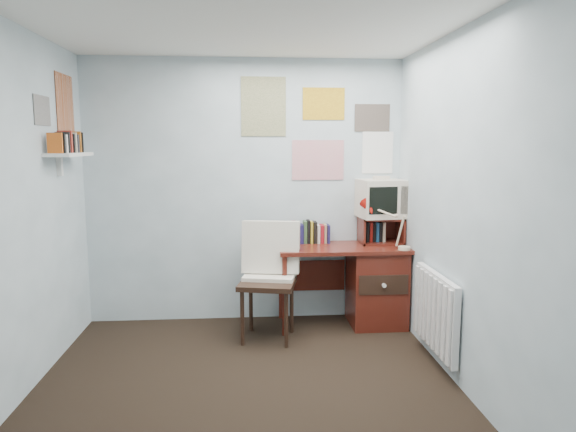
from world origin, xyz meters
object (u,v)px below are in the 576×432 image
(desk_lamp, at_px, (405,228))
(tv_riser, at_px, (381,230))
(desk, at_px, (370,282))
(wall_shelf, at_px, (69,154))
(radiator, at_px, (436,312))
(crt_tv, at_px, (381,197))
(desk_chair, at_px, (268,284))

(desk_lamp, relative_size, tv_riser, 1.00)
(desk, distance_m, wall_shelf, 2.87)
(tv_riser, distance_m, radiator, 1.15)
(tv_riser, bearing_deg, crt_tv, 98.24)
(desk, height_order, radiator, desk)
(desk, xyz_separation_m, desk_chair, (-0.98, -0.30, 0.09))
(desk_chair, distance_m, desk_lamp, 1.32)
(desk, distance_m, crt_tv, 0.82)
(radiator, bearing_deg, crt_tv, 99.26)
(desk_chair, xyz_separation_m, radiator, (1.27, -0.62, -0.08))
(tv_riser, bearing_deg, radiator, -80.72)
(desk_chair, bearing_deg, wall_shelf, -164.97)
(crt_tv, distance_m, radiator, 1.33)
(desk_chair, distance_m, wall_shelf, 1.94)
(desk_lamp, height_order, radiator, desk_lamp)
(desk, height_order, desk_lamp, desk_lamp)
(desk_lamp, relative_size, wall_shelf, 0.65)
(tv_riser, relative_size, crt_tv, 0.97)
(desk_lamp, height_order, tv_riser, desk_lamp)
(crt_tv, xyz_separation_m, radiator, (0.17, -1.06, -0.79))
(desk, bearing_deg, wall_shelf, -171.60)
(crt_tv, relative_size, wall_shelf, 0.67)
(desk_lamp, height_order, wall_shelf, wall_shelf)
(desk, bearing_deg, desk_lamp, -40.88)
(desk_lamp, bearing_deg, desk, 156.26)
(radiator, distance_m, wall_shelf, 3.15)
(desk_chair, xyz_separation_m, desk_lamp, (1.24, 0.09, 0.46))
(desk_chair, distance_m, crt_tv, 1.38)
(desk, xyz_separation_m, crt_tv, (0.12, 0.13, 0.80))
(desk, height_order, desk_chair, desk_chair)
(crt_tv, bearing_deg, tv_riser, -88.44)
(desk_lamp, distance_m, crt_tv, 0.45)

